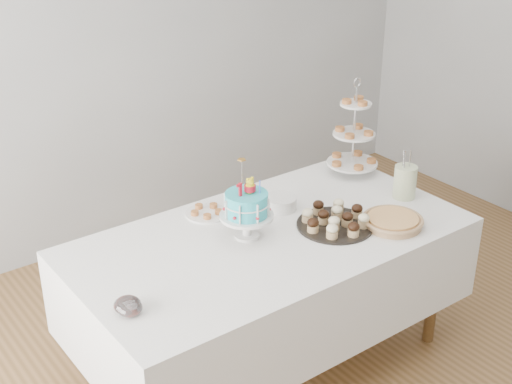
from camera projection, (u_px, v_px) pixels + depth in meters
walls at (315, 141)px, 2.94m from camera, size 5.04×4.04×2.70m
table at (269, 275)px, 3.51m from camera, size 1.92×1.02×0.77m
birthday_cake at (247, 217)px, 3.34m from camera, size 0.26×0.26×0.40m
cupcake_tray at (335, 219)px, 3.47m from camera, size 0.38×0.38×0.09m
pie at (393, 221)px, 3.48m from camera, size 0.30×0.30×0.05m
tiered_stand at (354, 134)px, 3.96m from camera, size 0.29×0.29×0.56m
plate_stack at (281, 203)px, 3.65m from camera, size 0.17×0.17×0.06m
pastry_plate at (207, 212)px, 3.59m from camera, size 0.22×0.22×0.03m
jam_bowl_a at (127, 305)px, 2.83m from camera, size 0.11×0.11×0.07m
jam_bowl_b at (130, 308)px, 2.82m from camera, size 0.10×0.10×0.06m
utensil_pitcher at (405, 181)px, 3.74m from camera, size 0.12×0.12×0.27m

